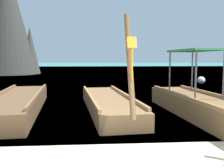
% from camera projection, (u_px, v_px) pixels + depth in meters
% --- Properties ---
extents(sea_water, '(120.00, 120.00, 0.00)m').
position_uv_depth(sea_water, '(95.00, 66.00, 64.76)').
color(sea_water, '#2DB29E').
rests_on(sea_water, ground).
extents(longtail_boat_blue_ribbon, '(1.96, 6.52, 2.33)m').
position_uv_depth(longtail_boat_blue_ribbon, '(19.00, 103.00, 8.40)').
color(longtail_boat_blue_ribbon, brown).
rests_on(longtail_boat_blue_ribbon, ground).
extents(longtail_boat_orange_ribbon, '(1.85, 6.39, 2.72)m').
position_uv_depth(longtail_boat_orange_ribbon, '(108.00, 103.00, 8.61)').
color(longtail_boat_orange_ribbon, brown).
rests_on(longtail_boat_orange_ribbon, ground).
extents(longtail_boat_pink_ribbon, '(1.60, 6.92, 2.66)m').
position_uv_depth(longtail_boat_pink_ribbon, '(206.00, 107.00, 7.27)').
color(longtail_boat_pink_ribbon, brown).
rests_on(longtail_boat_pink_ribbon, ground).
extents(karst_rock, '(6.41, 6.16, 12.72)m').
position_uv_depth(karst_rock, '(9.00, 20.00, 29.04)').
color(karst_rock, '#383833').
rests_on(karst_rock, ground).
extents(mooring_buoy_near, '(0.52, 0.52, 0.52)m').
position_uv_depth(mooring_buoy_near, '(201.00, 80.00, 17.71)').
color(mooring_buoy_near, white).
rests_on(mooring_buoy_near, sea_water).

